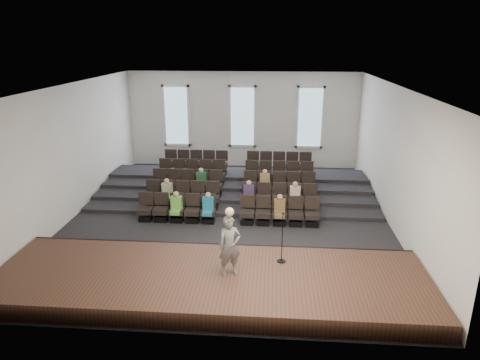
% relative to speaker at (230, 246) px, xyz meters
% --- Properties ---
extents(ground, '(14.00, 14.00, 0.00)m').
position_rel_speaker_xyz_m(ground, '(-0.54, 5.06, -1.33)').
color(ground, black).
rests_on(ground, ground).
extents(ceiling, '(12.00, 14.00, 0.02)m').
position_rel_speaker_xyz_m(ceiling, '(-0.54, 5.06, 3.68)').
color(ceiling, white).
rests_on(ceiling, ground).
extents(wall_back, '(12.00, 0.04, 5.00)m').
position_rel_speaker_xyz_m(wall_back, '(-0.54, 12.08, 1.17)').
color(wall_back, white).
rests_on(wall_back, ground).
extents(wall_front, '(12.00, 0.04, 5.00)m').
position_rel_speaker_xyz_m(wall_front, '(-0.54, -1.96, 1.17)').
color(wall_front, white).
rests_on(wall_front, ground).
extents(wall_left, '(0.04, 14.00, 5.00)m').
position_rel_speaker_xyz_m(wall_left, '(-6.56, 5.06, 1.17)').
color(wall_left, white).
rests_on(wall_left, ground).
extents(wall_right, '(0.04, 14.00, 5.00)m').
position_rel_speaker_xyz_m(wall_right, '(5.48, 5.06, 1.17)').
color(wall_right, white).
rests_on(wall_right, ground).
extents(stage, '(11.80, 3.60, 0.50)m').
position_rel_speaker_xyz_m(stage, '(-0.54, -0.04, -1.08)').
color(stage, '#472A1E').
rests_on(stage, ground).
extents(stage_lip, '(11.80, 0.06, 0.52)m').
position_rel_speaker_xyz_m(stage_lip, '(-0.54, 1.73, -1.08)').
color(stage_lip, black).
rests_on(stage_lip, ground).
extents(risers, '(11.80, 4.80, 0.60)m').
position_rel_speaker_xyz_m(risers, '(-0.54, 8.23, -1.14)').
color(risers, black).
rests_on(risers, ground).
extents(seating_rows, '(6.80, 4.70, 1.67)m').
position_rel_speaker_xyz_m(seating_rows, '(-0.54, 6.60, -0.65)').
color(seating_rows, black).
rests_on(seating_rows, ground).
extents(windows, '(8.44, 0.10, 3.24)m').
position_rel_speaker_xyz_m(windows, '(-0.54, 12.01, 1.37)').
color(windows, white).
rests_on(windows, wall_back).
extents(audience, '(5.45, 2.64, 1.10)m').
position_rel_speaker_xyz_m(audience, '(-0.54, 5.38, -0.52)').
color(audience, '#60AB44').
rests_on(audience, seating_rows).
extents(speaker, '(0.71, 0.60, 1.67)m').
position_rel_speaker_xyz_m(speaker, '(0.00, 0.00, 0.00)').
color(speaker, '#5F5C5A').
rests_on(speaker, stage).
extents(mic_stand, '(0.25, 0.25, 1.52)m').
position_rel_speaker_xyz_m(mic_stand, '(1.40, 0.78, -0.38)').
color(mic_stand, black).
rests_on(mic_stand, stage).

